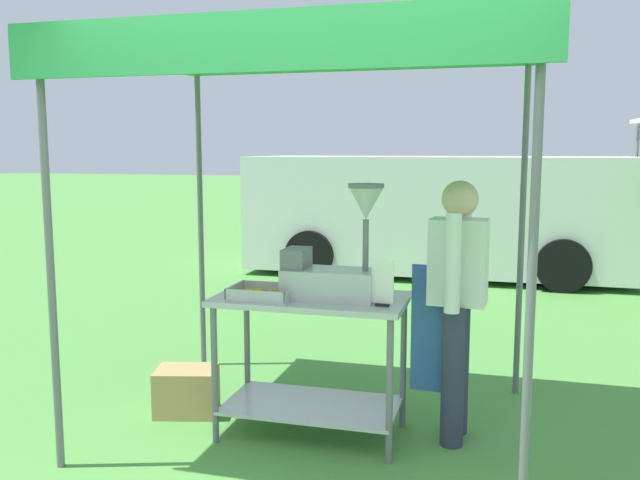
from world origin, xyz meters
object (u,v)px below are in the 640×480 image
(donut_tray, at_px, (263,294))
(supply_crate, at_px, (187,391))
(stall_canopy, at_px, (316,60))
(donut_fryer, at_px, (334,264))
(menu_sign, at_px, (383,286))
(van_white, at_px, (437,213))
(donut_cart, at_px, (312,338))
(vendor, at_px, (456,297))

(donut_tray, xyz_separation_m, supply_crate, (-0.64, 0.22, -0.76))
(stall_canopy, xyz_separation_m, donut_fryer, (0.15, -0.13, -1.22))
(menu_sign, bearing_deg, van_white, 92.54)
(stall_canopy, height_order, menu_sign, stall_canopy)
(stall_canopy, height_order, supply_crate, stall_canopy)
(donut_cart, relative_size, van_white, 0.22)
(vendor, relative_size, supply_crate, 3.44)
(donut_tray, distance_m, menu_sign, 0.75)
(vendor, bearing_deg, menu_sign, -141.25)
(donut_fryer, distance_m, menu_sign, 0.35)
(donut_fryer, relative_size, vendor, 0.43)
(stall_canopy, bearing_deg, supply_crate, 179.72)
(vendor, bearing_deg, supply_crate, -177.70)
(donut_fryer, bearing_deg, vendor, 16.19)
(stall_canopy, height_order, donut_tray, stall_canopy)
(donut_cart, relative_size, vendor, 0.73)
(stall_canopy, relative_size, donut_fryer, 3.88)
(donut_tray, relative_size, supply_crate, 0.82)
(vendor, bearing_deg, stall_canopy, -174.97)
(stall_canopy, bearing_deg, donut_fryer, -40.31)
(donut_tray, xyz_separation_m, vendor, (1.14, 0.29, -0.01))
(supply_crate, bearing_deg, donut_cart, -6.43)
(donut_tray, height_order, van_white, van_white)
(menu_sign, height_order, vendor, vendor)
(stall_canopy, distance_m, vendor, 1.67)
(stall_canopy, xyz_separation_m, donut_cart, (-0.00, -0.10, -1.70))
(donut_tray, xyz_separation_m, donut_fryer, (0.43, 0.08, 0.19))
(stall_canopy, distance_m, van_white, 6.00)
(donut_tray, height_order, donut_fryer, donut_fryer)
(stall_canopy, distance_m, menu_sign, 1.42)
(donut_fryer, xyz_separation_m, menu_sign, (0.31, -0.11, -0.10))
(donut_fryer, relative_size, supply_crate, 1.50)
(donut_tray, relative_size, van_white, 0.07)
(menu_sign, height_order, supply_crate, menu_sign)
(donut_cart, bearing_deg, van_white, 88.07)
(vendor, distance_m, van_white, 5.78)
(donut_fryer, distance_m, supply_crate, 1.44)
(donut_fryer, height_order, vendor, vendor)
(stall_canopy, xyz_separation_m, donut_tray, (-0.27, -0.21, -1.41))
(donut_fryer, height_order, menu_sign, donut_fryer)
(menu_sign, relative_size, vendor, 0.17)
(donut_tray, distance_m, supply_crate, 1.02)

